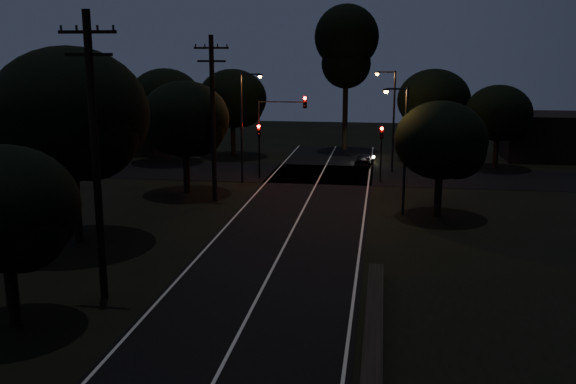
% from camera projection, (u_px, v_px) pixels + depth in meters
% --- Properties ---
extents(road_surface, '(60.00, 70.00, 0.03)m').
position_uv_depth(road_surface, '(305.00, 207.00, 40.04)').
color(road_surface, black).
rests_on(road_surface, ground).
extents(utility_pole_mid, '(2.20, 0.30, 11.00)m').
position_uv_depth(utility_pole_mid, '(95.00, 154.00, 24.10)').
color(utility_pole_mid, black).
rests_on(utility_pole_mid, ground).
extents(utility_pole_far, '(2.20, 0.30, 10.50)m').
position_uv_depth(utility_pole_far, '(213.00, 116.00, 40.57)').
color(utility_pole_far, black).
rests_on(utility_pole_far, ground).
extents(tree_left_b, '(5.09, 5.09, 6.47)m').
position_uv_depth(tree_left_b, '(7.00, 212.00, 21.70)').
color(tree_left_b, black).
rests_on(tree_left_b, ground).
extents(tree_left_c, '(7.76, 7.76, 9.80)m').
position_uv_depth(tree_left_c, '(74.00, 118.00, 31.19)').
color(tree_left_c, black).
rests_on(tree_left_c, ground).
extents(tree_left_d, '(6.00, 6.00, 7.61)m').
position_uv_depth(tree_left_d, '(187.00, 121.00, 42.83)').
color(tree_left_d, black).
rests_on(tree_left_d, ground).
extents(tree_far_nw, '(6.26, 6.26, 7.93)m').
position_uv_depth(tree_far_nw, '(234.00, 100.00, 58.31)').
color(tree_far_nw, black).
rests_on(tree_far_nw, ground).
extents(tree_far_w, '(6.33, 6.33, 8.08)m').
position_uv_depth(tree_far_w, '(167.00, 102.00, 55.14)').
color(tree_far_w, black).
rests_on(tree_far_w, ground).
extents(tree_far_ne, '(6.34, 6.34, 8.02)m').
position_uv_depth(tree_far_ne, '(437.00, 102.00, 55.71)').
color(tree_far_ne, black).
rests_on(tree_far_ne, ground).
extents(tree_far_e, '(5.39, 5.39, 6.84)m').
position_uv_depth(tree_far_e, '(501.00, 115.00, 52.28)').
color(tree_far_e, black).
rests_on(tree_far_e, ground).
extents(tree_right_a, '(5.33, 5.33, 6.78)m').
position_uv_depth(tree_right_a, '(444.00, 142.00, 36.74)').
color(tree_right_a, black).
rests_on(tree_right_a, ground).
extents(tall_pine, '(6.10, 6.10, 13.87)m').
position_uv_depth(tall_pine, '(346.00, 46.00, 60.81)').
color(tall_pine, black).
rests_on(tall_pine, ground).
extents(building_left, '(10.00, 8.00, 4.40)m').
position_uv_depth(building_left, '(128.00, 127.00, 62.61)').
color(building_left, black).
rests_on(building_left, ground).
extents(building_right, '(9.00, 7.00, 4.00)m').
position_uv_depth(building_right, '(554.00, 136.00, 57.87)').
color(building_right, black).
rests_on(building_right, ground).
extents(signal_left, '(0.28, 0.35, 4.10)m').
position_uv_depth(signal_left, '(259.00, 141.00, 48.66)').
color(signal_left, black).
rests_on(signal_left, ground).
extents(signal_right, '(0.28, 0.35, 4.10)m').
position_uv_depth(signal_right, '(381.00, 143.00, 47.34)').
color(signal_right, black).
rests_on(signal_right, ground).
extents(signal_mast, '(3.70, 0.35, 6.25)m').
position_uv_depth(signal_mast, '(281.00, 121.00, 48.09)').
color(signal_mast, black).
rests_on(signal_mast, ground).
extents(streetlight_a, '(1.66, 0.26, 8.00)m').
position_uv_depth(streetlight_a, '(244.00, 120.00, 46.45)').
color(streetlight_a, black).
rests_on(streetlight_a, ground).
extents(streetlight_b, '(1.66, 0.26, 8.00)m').
position_uv_depth(streetlight_b, '(391.00, 114.00, 50.72)').
color(streetlight_b, black).
rests_on(streetlight_b, ground).
extents(streetlight_c, '(1.46, 0.26, 7.50)m').
position_uv_depth(streetlight_c, '(402.00, 142.00, 37.19)').
color(streetlight_c, black).
rests_on(streetlight_c, ground).
extents(car, '(1.66, 3.43, 1.13)m').
position_uv_depth(car, '(364.00, 160.00, 53.83)').
color(car, black).
rests_on(car, ground).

